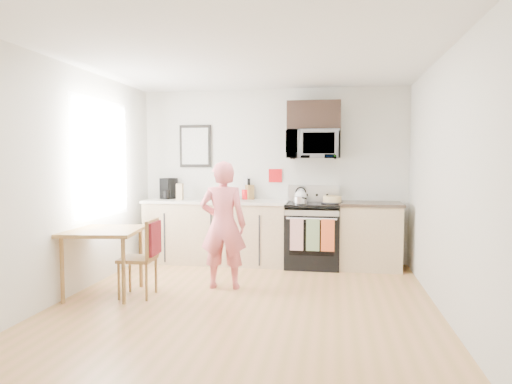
% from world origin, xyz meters
% --- Properties ---
extents(floor, '(4.60, 4.60, 0.00)m').
position_xyz_m(floor, '(0.00, 0.00, 0.00)').
color(floor, '#AB8042').
rests_on(floor, ground).
extents(back_wall, '(4.00, 0.04, 2.60)m').
position_xyz_m(back_wall, '(0.00, 2.30, 1.30)').
color(back_wall, beige).
rests_on(back_wall, floor).
extents(front_wall, '(4.00, 0.04, 2.60)m').
position_xyz_m(front_wall, '(0.00, -2.30, 1.30)').
color(front_wall, beige).
rests_on(front_wall, floor).
extents(left_wall, '(0.04, 4.60, 2.60)m').
position_xyz_m(left_wall, '(-2.00, 0.00, 1.30)').
color(left_wall, beige).
rests_on(left_wall, floor).
extents(right_wall, '(0.04, 4.60, 2.60)m').
position_xyz_m(right_wall, '(2.00, 0.00, 1.30)').
color(right_wall, beige).
rests_on(right_wall, floor).
extents(ceiling, '(4.00, 4.60, 0.04)m').
position_xyz_m(ceiling, '(0.00, 0.00, 2.60)').
color(ceiling, silver).
rests_on(ceiling, back_wall).
extents(window, '(0.06, 1.40, 1.50)m').
position_xyz_m(window, '(-1.96, 0.80, 1.55)').
color(window, white).
rests_on(window, left_wall).
extents(cabinet_left, '(2.10, 0.60, 0.90)m').
position_xyz_m(cabinet_left, '(-0.80, 2.00, 0.45)').
color(cabinet_left, tan).
rests_on(cabinet_left, floor).
extents(countertop_left, '(2.14, 0.64, 0.04)m').
position_xyz_m(countertop_left, '(-0.80, 2.00, 0.92)').
color(countertop_left, silver).
rests_on(countertop_left, cabinet_left).
extents(cabinet_right, '(0.84, 0.60, 0.90)m').
position_xyz_m(cabinet_right, '(1.43, 2.00, 0.45)').
color(cabinet_right, tan).
rests_on(cabinet_right, floor).
extents(countertop_right, '(0.88, 0.64, 0.04)m').
position_xyz_m(countertop_right, '(1.43, 2.00, 0.92)').
color(countertop_right, black).
rests_on(countertop_right, cabinet_right).
extents(range, '(0.76, 0.70, 1.16)m').
position_xyz_m(range, '(0.63, 1.98, 0.44)').
color(range, black).
rests_on(range, floor).
extents(microwave, '(0.76, 0.51, 0.42)m').
position_xyz_m(microwave, '(0.63, 2.08, 1.76)').
color(microwave, silver).
rests_on(microwave, back_wall).
extents(upper_cabinet, '(0.76, 0.35, 0.40)m').
position_xyz_m(upper_cabinet, '(0.63, 2.12, 2.18)').
color(upper_cabinet, black).
rests_on(upper_cabinet, back_wall).
extents(wall_art, '(0.50, 0.04, 0.65)m').
position_xyz_m(wall_art, '(-1.20, 2.28, 1.75)').
color(wall_art, black).
rests_on(wall_art, back_wall).
extents(wall_trivet, '(0.20, 0.02, 0.20)m').
position_xyz_m(wall_trivet, '(0.05, 2.28, 1.30)').
color(wall_trivet, red).
rests_on(wall_trivet, back_wall).
extents(person, '(0.59, 0.42, 1.52)m').
position_xyz_m(person, '(-0.38, 0.70, 0.76)').
color(person, '#C4364A').
rests_on(person, floor).
extents(dining_table, '(0.80, 0.80, 0.75)m').
position_xyz_m(dining_table, '(-1.65, 0.19, 0.67)').
color(dining_table, brown).
rests_on(dining_table, floor).
extents(chair, '(0.43, 0.39, 0.88)m').
position_xyz_m(chair, '(-1.12, 0.20, 0.56)').
color(chair, brown).
rests_on(chair, floor).
extents(knife_block, '(0.16, 0.17, 0.22)m').
position_xyz_m(knife_block, '(-0.34, 2.22, 1.05)').
color(knife_block, brown).
rests_on(knife_block, countertop_left).
extents(utensil_crock, '(0.12, 0.12, 0.36)m').
position_xyz_m(utensil_crock, '(-0.39, 2.22, 1.08)').
color(utensil_crock, red).
rests_on(utensil_crock, countertop_left).
extents(fruit_bowl, '(0.22, 0.22, 0.09)m').
position_xyz_m(fruit_bowl, '(-0.55, 2.15, 0.97)').
color(fruit_bowl, white).
rests_on(fruit_bowl, countertop_left).
extents(milk_carton, '(0.10, 0.10, 0.25)m').
position_xyz_m(milk_carton, '(-1.35, 1.97, 1.06)').
color(milk_carton, tan).
rests_on(milk_carton, countertop_left).
extents(coffee_maker, '(0.25, 0.29, 0.32)m').
position_xyz_m(coffee_maker, '(-1.59, 2.12, 1.09)').
color(coffee_maker, black).
rests_on(coffee_maker, countertop_left).
extents(bread_bag, '(0.29, 0.19, 0.10)m').
position_xyz_m(bread_bag, '(-0.65, 1.78, 0.99)').
color(bread_bag, tan).
rests_on(bread_bag, countertop_left).
extents(cake, '(0.31, 0.31, 0.10)m').
position_xyz_m(cake, '(0.90, 1.92, 0.98)').
color(cake, black).
rests_on(cake, range).
extents(kettle, '(0.18, 0.18, 0.22)m').
position_xyz_m(kettle, '(0.45, 2.06, 1.02)').
color(kettle, white).
rests_on(kettle, range).
extents(pot, '(0.20, 0.32, 0.10)m').
position_xyz_m(pot, '(0.46, 1.85, 0.97)').
color(pot, silver).
rests_on(pot, range).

